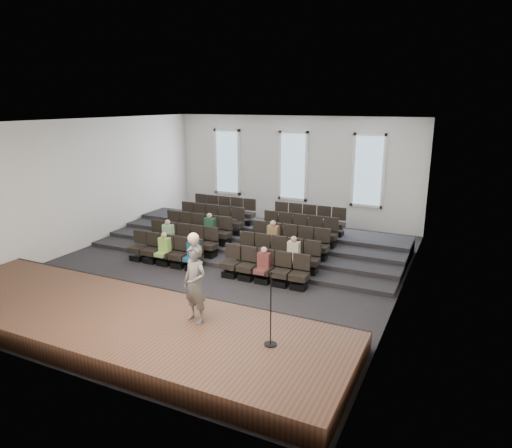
{
  "coord_description": "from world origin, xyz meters",
  "views": [
    {
      "loc": [
        7.54,
        -13.01,
        5.59
      ],
      "look_at": [
        1.14,
        0.5,
        1.59
      ],
      "focal_mm": 32.0,
      "sensor_mm": 36.0,
      "label": 1
    }
  ],
  "objects": [
    {
      "name": "mic_stand",
      "position": [
        4.02,
        -4.86,
        1.0
      ],
      "size": [
        0.28,
        0.28,
        1.69
      ],
      "color": "black",
      "rests_on": "stage"
    },
    {
      "name": "ceiling",
      "position": [
        0.0,
        0.0,
        5.01
      ],
      "size": [
        12.0,
        14.0,
        0.02
      ],
      "primitive_type": "cube",
      "color": "white",
      "rests_on": "ground"
    },
    {
      "name": "stage_lip",
      "position": [
        0.0,
        -3.33,
        0.25
      ],
      "size": [
        11.8,
        0.06,
        0.52
      ],
      "primitive_type": "cube",
      "color": "black",
      "rests_on": "ground"
    },
    {
      "name": "stage",
      "position": [
        0.0,
        -5.1,
        0.25
      ],
      "size": [
        11.8,
        3.6,
        0.5
      ],
      "primitive_type": "cube",
      "color": "#4F3022",
      "rests_on": "ground"
    },
    {
      "name": "windows",
      "position": [
        0.0,
        6.95,
        2.7
      ],
      "size": [
        8.44,
        0.1,
        3.24
      ],
      "color": "white",
      "rests_on": "wall_back"
    },
    {
      "name": "ground",
      "position": [
        0.0,
        0.0,
        0.0
      ],
      "size": [
        14.0,
        14.0,
        0.0
      ],
      "primitive_type": "plane",
      "color": "black",
      "rests_on": "ground"
    },
    {
      "name": "speaker",
      "position": [
        1.96,
        -4.59,
        1.45
      ],
      "size": [
        0.79,
        0.63,
        1.91
      ],
      "primitive_type": "imported",
      "rotation": [
        0.0,
        0.0,
        -0.28
      ],
      "color": "#585654",
      "rests_on": "stage"
    },
    {
      "name": "wall_back",
      "position": [
        0.0,
        7.02,
        2.5
      ],
      "size": [
        12.0,
        0.04,
        5.0
      ],
      "primitive_type": "cube",
      "color": "silver",
      "rests_on": "ground"
    },
    {
      "name": "wall_right",
      "position": [
        6.02,
        0.0,
        2.5
      ],
      "size": [
        0.04,
        14.0,
        5.0
      ],
      "primitive_type": "cube",
      "color": "silver",
      "rests_on": "ground"
    },
    {
      "name": "wall_front",
      "position": [
        0.0,
        -7.02,
        2.5
      ],
      "size": [
        12.0,
        0.04,
        5.0
      ],
      "primitive_type": "cube",
      "color": "silver",
      "rests_on": "ground"
    },
    {
      "name": "wall_left",
      "position": [
        -6.02,
        0.0,
        2.5
      ],
      "size": [
        0.04,
        14.0,
        5.0
      ],
      "primitive_type": "cube",
      "color": "silver",
      "rests_on": "ground"
    },
    {
      "name": "seating_rows",
      "position": [
        -0.0,
        1.54,
        0.68
      ],
      "size": [
        6.8,
        4.7,
        1.67
      ],
      "color": "black",
      "rests_on": "ground"
    },
    {
      "name": "audience",
      "position": [
        -0.1,
        0.3,
        0.81
      ],
      "size": [
        5.45,
        2.64,
        1.1
      ],
      "color": "#8BC24D",
      "rests_on": "seating_rows"
    },
    {
      "name": "risers",
      "position": [
        0.0,
        3.17,
        0.2
      ],
      "size": [
        11.8,
        4.8,
        0.6
      ],
      "color": "black",
      "rests_on": "ground"
    }
  ]
}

